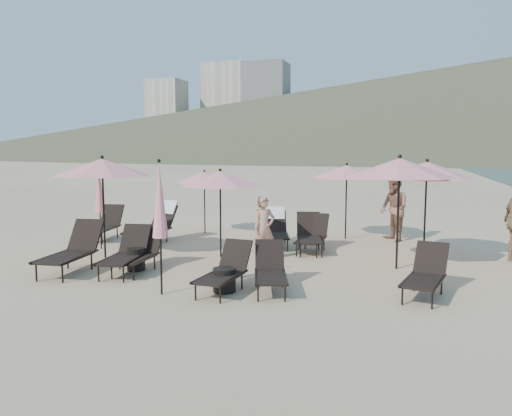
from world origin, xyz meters
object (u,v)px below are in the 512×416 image
(lounger_3, at_px, (225,270))
(lounger_6, at_px, (105,224))
(lounger_10, at_px, (310,234))
(lounger_4, at_px, (270,269))
(side_table_1, at_px, (224,280))
(umbrella_open_3, at_px, (204,177))
(umbrella_open_0, at_px, (102,167))
(umbrella_open_5, at_px, (427,170))
(beachgoer_a, at_px, (264,228))
(umbrella_open_4, at_px, (347,172))
(side_table_0, at_px, (136,259))
(lounger_9, at_px, (313,235))
(lounger_2, at_px, (139,252))
(lounger_5, at_px, (426,273))
(beachgoer_b, at_px, (394,209))
(lounger_8, at_px, (276,228))
(lounger_0, at_px, (72,250))
(lounger_1, at_px, (126,252))
(lounger_7, at_px, (155,223))
(umbrella_open_2, at_px, (399,168))
(umbrella_closed_1, at_px, (99,189))
(umbrella_closed_0, at_px, (160,201))

(lounger_3, relative_size, lounger_6, 0.88)
(lounger_10, bearing_deg, lounger_4, -104.12)
(side_table_1, bearing_deg, umbrella_open_3, 115.94)
(lounger_6, relative_size, lounger_10, 1.00)
(umbrella_open_0, xyz_separation_m, umbrella_open_5, (7.44, 2.22, -0.07))
(umbrella_open_3, relative_size, beachgoer_a, 1.32)
(umbrella_open_4, bearing_deg, beachgoer_a, -113.12)
(lounger_6, bearing_deg, side_table_0, -57.13)
(lounger_9, bearing_deg, umbrella_open_5, 0.35)
(umbrella_open_3, height_order, beachgoer_a, umbrella_open_3)
(umbrella_open_3, height_order, side_table_1, umbrella_open_3)
(lounger_2, bearing_deg, lounger_5, -4.69)
(lounger_10, relative_size, beachgoer_b, 0.94)
(lounger_10, bearing_deg, lounger_8, 139.27)
(lounger_0, distance_m, lounger_1, 1.18)
(lounger_5, relative_size, lounger_10, 0.93)
(lounger_4, xyz_separation_m, side_table_0, (-3.22, 0.67, -0.16))
(lounger_4, relative_size, beachgoer_b, 0.85)
(lounger_9, bearing_deg, lounger_3, -100.78)
(side_table_0, distance_m, side_table_1, 2.63)
(lounger_3, bearing_deg, lounger_8, 97.41)
(lounger_9, xyz_separation_m, side_table_0, (-3.30, -3.18, -0.19))
(lounger_1, distance_m, lounger_2, 0.28)
(lounger_4, xyz_separation_m, umbrella_open_3, (-3.75, 5.76, 1.37))
(lounger_7, relative_size, umbrella_open_2, 0.76)
(lounger_0, height_order, beachgoer_b, beachgoer_b)
(lounger_5, bearing_deg, beachgoer_b, 109.29)
(lounger_2, distance_m, lounger_8, 4.28)
(lounger_2, xyz_separation_m, side_table_0, (-0.12, 0.06, -0.18))
(lounger_3, height_order, lounger_8, lounger_8)
(side_table_1, bearing_deg, beachgoer_b, 66.21)
(lounger_9, xyz_separation_m, umbrella_open_3, (-3.83, 1.90, 1.34))
(side_table_0, bearing_deg, lounger_7, 111.55)
(umbrella_open_0, relative_size, umbrella_closed_1, 1.09)
(lounger_0, bearing_deg, lounger_4, -8.20)
(lounger_5, xyz_separation_m, side_table_1, (-3.54, -0.79, -0.19))
(lounger_4, bearing_deg, lounger_10, 72.78)
(lounger_1, bearing_deg, umbrella_open_5, 20.15)
(lounger_7, bearing_deg, umbrella_open_2, -2.97)
(lounger_2, bearing_deg, umbrella_open_2, 16.27)
(lounger_2, height_order, lounger_7, lounger_7)
(lounger_10, bearing_deg, umbrella_closed_0, -125.32)
(lounger_4, bearing_deg, umbrella_open_5, 36.41)
(lounger_1, relative_size, side_table_0, 3.55)
(umbrella_open_3, relative_size, side_table_0, 4.11)
(lounger_2, height_order, umbrella_closed_1, umbrella_closed_1)
(umbrella_open_5, relative_size, side_table_0, 4.93)
(lounger_8, relative_size, umbrella_closed_0, 0.71)
(umbrella_open_5, distance_m, side_table_1, 5.82)
(lounger_1, bearing_deg, lounger_8, 50.98)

